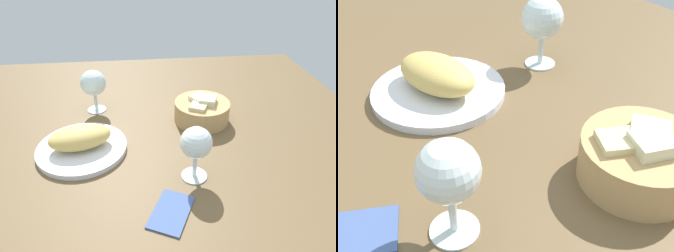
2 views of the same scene
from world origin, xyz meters
TOP-DOWN VIEW (x-y plane):
  - ground_plane at (0.00, 0.00)cm, footprint 140.00×140.00cm
  - plate at (-14.57, 4.28)cm, footprint 23.04×23.04cm
  - omelette at (-14.57, 4.28)cm, footprint 17.29×12.45cm
  - lettuce_garnish at (-18.73, 7.35)cm, footprint 3.86×3.86cm
  - bread_basket at (19.21, 15.81)cm, footprint 16.26×16.26cm
  - wine_glass_near at (12.62, -8.61)cm, footprint 7.18×7.18cm
  - wine_glass_far at (-12.72, 25.60)cm, footprint 7.82×7.82cm
  - folded_napkin at (6.03, -18.84)cm, footprint 11.10×12.95cm

SIDE VIEW (x-z plane):
  - ground_plane at x=0.00cm, z-range -2.00..0.00cm
  - folded_napkin at x=6.03cm, z-range 0.00..0.80cm
  - plate at x=-14.57cm, z-range 0.00..1.40cm
  - lettuce_garnish at x=-18.73cm, z-range 1.40..2.68cm
  - bread_basket at x=19.21cm, z-range -0.58..7.34cm
  - omelette at x=-14.57cm, z-range 1.40..6.98cm
  - wine_glass_near at x=12.62cm, z-range 2.42..15.62cm
  - wine_glass_far at x=-12.72cm, z-range 2.35..15.74cm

